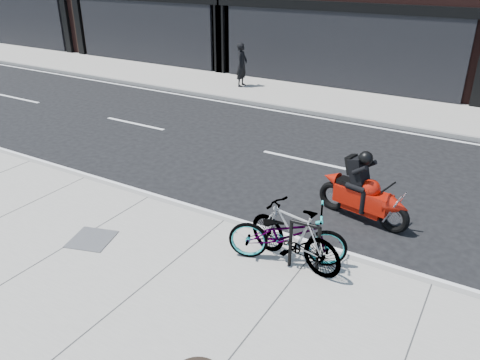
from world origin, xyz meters
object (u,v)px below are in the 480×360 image
Objects in this scene: bicycle_rear at (294,235)px; pedestrian at (242,65)px; utility_grate at (92,239)px; bicycle_front at (287,234)px; motorcycle at (368,194)px; bike_rack at (304,242)px.

bicycle_rear is 1.07× the size of pedestrian.
bicycle_rear is 2.49× the size of utility_grate.
pedestrian reaches higher than bicycle_front.
motorcycle reaches higher than utility_grate.
pedestrian is at bearing 145.21° from motorcycle.
bike_rack is 0.45× the size of bicycle_front.
bicycle_rear is at bearing -110.11° from bicycle_front.
pedestrian reaches higher than utility_grate.
utility_grate is (-3.44, -1.26, -0.53)m from bicycle_front.
motorcycle is (0.71, 2.25, -0.05)m from bicycle_front.
bicycle_rear reaches higher than bicycle_front.
utility_grate is at bearing -162.74° from bike_rack.
bicycle_rear is (0.12, 0.00, 0.03)m from bicycle_front.
pedestrian is at bearing -133.36° from bicycle_rear.
bike_rack is 2.36m from motorcycle.
pedestrian is 2.32× the size of utility_grate.
motorcycle reaches higher than bike_rack.
bicycle_front reaches higher than utility_grate.
bicycle_front is 12.42m from pedestrian.
pedestrian is (-7.66, 8.04, 0.38)m from motorcycle.
bicycle_rear is (-0.22, 0.08, 0.03)m from bike_rack.
pedestrian is at bearing 106.94° from utility_grate.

